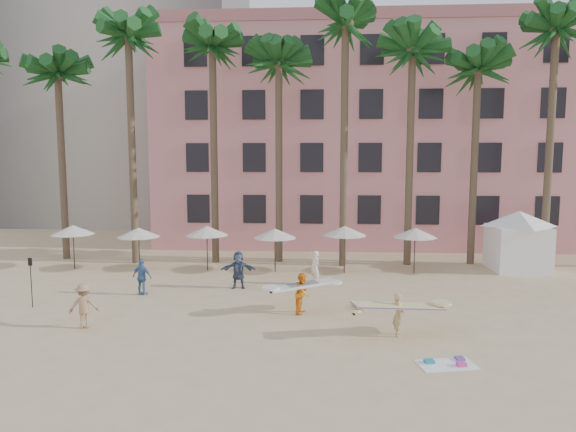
% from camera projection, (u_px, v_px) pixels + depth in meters
% --- Properties ---
extents(ground, '(120.00, 120.00, 0.00)m').
position_uv_depth(ground, '(273.00, 353.00, 17.37)').
color(ground, '#D1B789').
rests_on(ground, ground).
extents(pink_hotel, '(35.00, 14.00, 16.00)m').
position_uv_depth(pink_hotel, '(387.00, 140.00, 41.83)').
color(pink_hotel, pink).
rests_on(pink_hotel, ground).
extents(palm_row, '(44.40, 5.40, 16.30)m').
position_uv_depth(palm_row, '(303.00, 51.00, 30.75)').
color(palm_row, brown).
rests_on(palm_row, ground).
extents(umbrella_row, '(22.50, 2.70, 2.73)m').
position_uv_depth(umbrella_row, '(241.00, 232.00, 29.69)').
color(umbrella_row, '#332B23').
rests_on(umbrella_row, ground).
extents(cabana, '(4.54, 4.54, 3.50)m').
position_uv_depth(cabana, '(518.00, 235.00, 30.04)').
color(cabana, white).
rests_on(cabana, ground).
extents(beach_towel, '(1.97, 1.35, 0.14)m').
position_uv_depth(beach_towel, '(448.00, 363.00, 16.41)').
color(beach_towel, white).
rests_on(beach_towel, ground).
extents(carrier_yellow, '(3.56, 1.67, 1.63)m').
position_uv_depth(carrier_yellow, '(398.00, 311.00, 18.96)').
color(carrier_yellow, tan).
rests_on(carrier_yellow, ground).
extents(carrier_white, '(2.91, 1.81, 1.75)m').
position_uv_depth(carrier_white, '(303.00, 292.00, 21.75)').
color(carrier_white, orange).
rests_on(carrier_white, ground).
extents(beachgoers, '(9.87, 8.27, 1.89)m').
position_uv_depth(beachgoers, '(192.00, 280.00, 23.99)').
color(beachgoers, '#A97C5A').
rests_on(beachgoers, ground).
extents(paddle, '(0.18, 0.04, 2.23)m').
position_uv_depth(paddle, '(31.00, 276.00, 22.54)').
color(paddle, black).
rests_on(paddle, ground).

